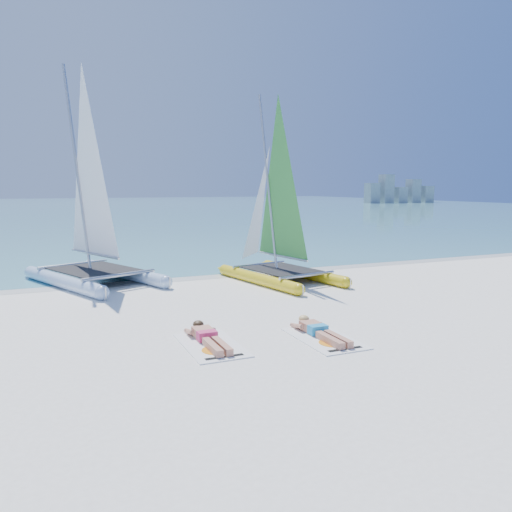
{
  "coord_description": "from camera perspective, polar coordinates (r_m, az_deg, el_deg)",
  "views": [
    {
      "loc": [
        -5.12,
        -10.23,
        2.96
      ],
      "look_at": [
        -0.2,
        1.2,
        1.21
      ],
      "focal_mm": 35.0,
      "sensor_mm": 36.0,
      "label": 1
    }
  ],
  "objects": [
    {
      "name": "catamaran_blue",
      "position": [
        15.97,
        -18.42,
        4.38
      ],
      "size": [
        4.2,
        5.62,
        6.92
      ],
      "rotation": [
        0.0,
        0.0,
        0.4
      ],
      "color": "#C2E4FF",
      "rests_on": "ground"
    },
    {
      "name": "sunbather_b",
      "position": [
        10.1,
        7.2,
        -8.42
      ],
      "size": [
        0.37,
        1.73,
        0.26
      ],
      "color": "tan",
      "rests_on": "towel_b"
    },
    {
      "name": "sea",
      "position": [
        73.46,
        -19.38,
        5.24
      ],
      "size": [
        140.0,
        115.0,
        0.01
      ],
      "primitive_type": "cube",
      "color": "#72B7BE",
      "rests_on": "ground"
    },
    {
      "name": "distant_skyline",
      "position": [
        93.16,
        15.98,
        7.06
      ],
      "size": [
        14.0,
        2.0,
        5.0
      ],
      "color": "#9BA2AA",
      "rests_on": "ground"
    },
    {
      "name": "catamaran_yellow",
      "position": [
        15.82,
        1.92,
        4.17
      ],
      "size": [
        2.94,
        4.88,
        6.05
      ],
      "rotation": [
        0.0,
        0.0,
        0.19
      ],
      "color": "yellow",
      "rests_on": "ground"
    },
    {
      "name": "sunbather_a",
      "position": [
        9.66,
        -5.54,
        -9.15
      ],
      "size": [
        0.37,
        1.73,
        0.26
      ],
      "color": "tan",
      "rests_on": "towel_a"
    },
    {
      "name": "towel_b",
      "position": [
        9.97,
        7.75,
        -9.29
      ],
      "size": [
        1.0,
        1.85,
        0.02
      ],
      "primitive_type": "cube",
      "color": "white",
      "rests_on": "ground"
    },
    {
      "name": "ground",
      "position": [
        11.81,
        3.22,
        -6.53
      ],
      "size": [
        140.0,
        140.0,
        0.0
      ],
      "primitive_type": "plane",
      "color": "white",
      "rests_on": "ground"
    },
    {
      "name": "wet_sand_strip",
      "position": [
        16.8,
        -5.19,
        -2.17
      ],
      "size": [
        140.0,
        1.4,
        0.01
      ],
      "primitive_type": "cube",
      "color": "silver",
      "rests_on": "ground"
    },
    {
      "name": "towel_a",
      "position": [
        9.52,
        -5.17,
        -10.09
      ],
      "size": [
        1.0,
        1.85,
        0.02
      ],
      "primitive_type": "cube",
      "color": "white",
      "rests_on": "ground"
    }
  ]
}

